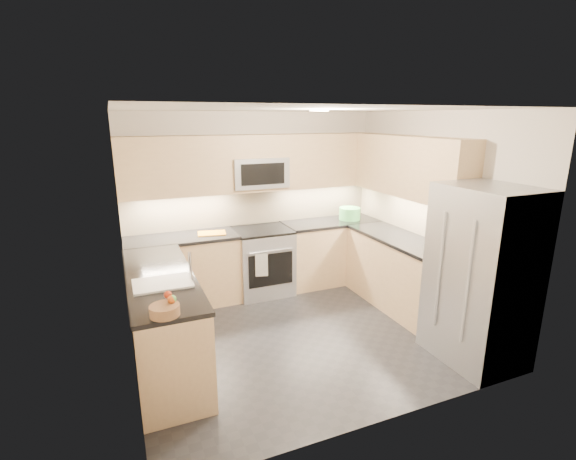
# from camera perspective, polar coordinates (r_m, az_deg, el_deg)

# --- Properties ---
(floor) EXTENTS (3.60, 3.20, 0.00)m
(floor) POSITION_cam_1_polar(r_m,az_deg,el_deg) (5.00, 1.60, -13.83)
(floor) COLOR #26262B
(floor) RESTS_ON ground
(ceiling) EXTENTS (3.60, 3.20, 0.02)m
(ceiling) POSITION_cam_1_polar(r_m,az_deg,el_deg) (4.37, 1.85, 16.19)
(ceiling) COLOR beige
(ceiling) RESTS_ON wall_back
(wall_back) EXTENTS (3.60, 0.02, 2.50)m
(wall_back) POSITION_cam_1_polar(r_m,az_deg,el_deg) (5.98, -4.64, 3.81)
(wall_back) COLOR beige
(wall_back) RESTS_ON floor
(wall_front) EXTENTS (3.60, 0.02, 2.50)m
(wall_front) POSITION_cam_1_polar(r_m,az_deg,el_deg) (3.21, 13.67, -6.67)
(wall_front) COLOR beige
(wall_front) RESTS_ON floor
(wall_left) EXTENTS (0.02, 3.20, 2.50)m
(wall_left) POSITION_cam_1_polar(r_m,az_deg,el_deg) (4.15, -21.60, -2.34)
(wall_left) COLOR beige
(wall_left) RESTS_ON floor
(wall_right) EXTENTS (0.02, 3.20, 2.50)m
(wall_right) POSITION_cam_1_polar(r_m,az_deg,el_deg) (5.50, 19.07, 2.02)
(wall_right) COLOR beige
(wall_right) RESTS_ON floor
(base_cab_back_left) EXTENTS (1.42, 0.60, 0.90)m
(base_cab_back_left) POSITION_cam_1_polar(r_m,az_deg,el_deg) (5.68, -14.06, -5.63)
(base_cab_back_left) COLOR #D6B181
(base_cab_back_left) RESTS_ON floor
(base_cab_back_right) EXTENTS (1.42, 0.60, 0.90)m
(base_cab_back_right) POSITION_cam_1_polar(r_m,az_deg,el_deg) (6.34, 5.79, -3.05)
(base_cab_back_right) COLOR #D6B181
(base_cab_back_right) RESTS_ON floor
(base_cab_right) EXTENTS (0.60, 1.70, 0.90)m
(base_cab_right) POSITION_cam_1_polar(r_m,az_deg,el_deg) (5.65, 15.07, -5.82)
(base_cab_right) COLOR #D6B181
(base_cab_right) RESTS_ON floor
(base_cab_peninsula) EXTENTS (0.60, 2.00, 0.90)m
(base_cab_peninsula) POSITION_cam_1_polar(r_m,az_deg,el_deg) (4.45, -16.66, -11.82)
(base_cab_peninsula) COLOR #D6B181
(base_cab_peninsula) RESTS_ON floor
(countertop_back_left) EXTENTS (1.42, 0.63, 0.04)m
(countertop_back_left) POSITION_cam_1_polar(r_m,az_deg,el_deg) (5.53, -14.36, -1.07)
(countertop_back_left) COLOR black
(countertop_back_left) RESTS_ON base_cab_back_left
(countertop_back_right) EXTENTS (1.42, 0.63, 0.04)m
(countertop_back_right) POSITION_cam_1_polar(r_m,az_deg,el_deg) (6.21, 5.90, 1.08)
(countertop_back_right) COLOR black
(countertop_back_right) RESTS_ON base_cab_back_right
(countertop_right) EXTENTS (0.63, 1.70, 0.04)m
(countertop_right) POSITION_cam_1_polar(r_m,az_deg,el_deg) (5.50, 15.40, -1.24)
(countertop_right) COLOR black
(countertop_right) RESTS_ON base_cab_right
(countertop_peninsula) EXTENTS (0.63, 2.00, 0.04)m
(countertop_peninsula) POSITION_cam_1_polar(r_m,az_deg,el_deg) (4.26, -17.13, -6.16)
(countertop_peninsula) COLOR black
(countertop_peninsula) RESTS_ON base_cab_peninsula
(upper_cab_back) EXTENTS (3.60, 0.35, 0.75)m
(upper_cab_back) POSITION_cam_1_polar(r_m,az_deg,el_deg) (5.73, -4.21, 9.14)
(upper_cab_back) COLOR #D6B181
(upper_cab_back) RESTS_ON wall_back
(upper_cab_right) EXTENTS (0.35, 1.95, 0.75)m
(upper_cab_right) POSITION_cam_1_polar(r_m,az_deg,el_deg) (5.50, 16.30, 8.34)
(upper_cab_right) COLOR #D6B181
(upper_cab_right) RESTS_ON wall_right
(backsplash_back) EXTENTS (3.60, 0.01, 0.51)m
(backsplash_back) POSITION_cam_1_polar(r_m,az_deg,el_deg) (5.99, -4.62, 3.29)
(backsplash_back) COLOR #C1AF8C
(backsplash_back) RESTS_ON wall_back
(backsplash_right) EXTENTS (0.01, 2.30, 0.51)m
(backsplash_right) POSITION_cam_1_polar(r_m,az_deg,el_deg) (5.84, 16.08, 2.44)
(backsplash_right) COLOR #C1AF8C
(backsplash_right) RESTS_ON wall_right
(gas_range) EXTENTS (0.76, 0.65, 0.91)m
(gas_range) POSITION_cam_1_polar(r_m,az_deg,el_deg) (5.89, -3.49, -4.36)
(gas_range) COLOR #A6A8AE
(gas_range) RESTS_ON floor
(range_cooktop) EXTENTS (0.76, 0.65, 0.03)m
(range_cooktop) POSITION_cam_1_polar(r_m,az_deg,el_deg) (5.76, -3.56, -0.04)
(range_cooktop) COLOR black
(range_cooktop) RESTS_ON gas_range
(oven_door_glass) EXTENTS (0.62, 0.02, 0.45)m
(oven_door_glass) POSITION_cam_1_polar(r_m,az_deg,el_deg) (5.60, -2.36, -5.45)
(oven_door_glass) COLOR black
(oven_door_glass) RESTS_ON gas_range
(oven_handle) EXTENTS (0.60, 0.02, 0.02)m
(oven_handle) POSITION_cam_1_polar(r_m,az_deg,el_deg) (5.50, -2.32, -2.89)
(oven_handle) COLOR #B2B5BA
(oven_handle) RESTS_ON gas_range
(microwave) EXTENTS (0.76, 0.40, 0.40)m
(microwave) POSITION_cam_1_polar(r_m,az_deg,el_deg) (5.72, -4.11, 7.88)
(microwave) COLOR #95979C
(microwave) RESTS_ON upper_cab_back
(microwave_door) EXTENTS (0.60, 0.01, 0.28)m
(microwave_door) POSITION_cam_1_polar(r_m,az_deg,el_deg) (5.53, -3.42, 7.63)
(microwave_door) COLOR black
(microwave_door) RESTS_ON microwave
(refrigerator) EXTENTS (0.70, 0.90, 1.80)m
(refrigerator) POSITION_cam_1_polar(r_m,az_deg,el_deg) (4.58, 24.89, -5.72)
(refrigerator) COLOR #96999E
(refrigerator) RESTS_ON floor
(fridge_handle_left) EXTENTS (0.02, 0.02, 1.20)m
(fridge_handle_left) POSITION_cam_1_polar(r_m,az_deg,el_deg) (4.19, 23.30, -6.70)
(fridge_handle_left) COLOR #B2B5BA
(fridge_handle_left) RESTS_ON refrigerator
(fridge_handle_right) EXTENTS (0.02, 0.02, 1.20)m
(fridge_handle_right) POSITION_cam_1_polar(r_m,az_deg,el_deg) (4.42, 19.99, -5.21)
(fridge_handle_right) COLOR #B2B5BA
(fridge_handle_right) RESTS_ON refrigerator
(sink_basin) EXTENTS (0.52, 0.38, 0.16)m
(sink_basin) POSITION_cam_1_polar(r_m,az_deg,el_deg) (4.04, -16.70, -7.91)
(sink_basin) COLOR white
(sink_basin) RESTS_ON base_cab_peninsula
(faucet) EXTENTS (0.03, 0.03, 0.28)m
(faucet) POSITION_cam_1_polar(r_m,az_deg,el_deg) (4.00, -13.22, -4.83)
(faucet) COLOR silver
(faucet) RESTS_ON countertop_peninsula
(utensil_bowl) EXTENTS (0.41, 0.41, 0.18)m
(utensil_bowl) POSITION_cam_1_polar(r_m,az_deg,el_deg) (6.31, 8.43, 2.24)
(utensil_bowl) COLOR #4AAD51
(utensil_bowl) RESTS_ON countertop_back_right
(cutting_board) EXTENTS (0.40, 0.31, 0.01)m
(cutting_board) POSITION_cam_1_polar(r_m,az_deg,el_deg) (5.58, -10.39, -0.43)
(cutting_board) COLOR #BE7611
(cutting_board) RESTS_ON countertop_back_left
(fruit_basket) EXTENTS (0.26, 0.26, 0.08)m
(fruit_basket) POSITION_cam_1_polar(r_m,az_deg,el_deg) (3.40, -16.51, -10.50)
(fruit_basket) COLOR #966A46
(fruit_basket) RESTS_ON countertop_peninsula
(fruit_apple) EXTENTS (0.06, 0.06, 0.06)m
(fruit_apple) POSITION_cam_1_polar(r_m,az_deg,el_deg) (3.49, -16.11, -8.49)
(fruit_apple) COLOR #BD3415
(fruit_apple) RESTS_ON fruit_basket
(fruit_pear) EXTENTS (0.06, 0.06, 0.06)m
(fruit_pear) POSITION_cam_1_polar(r_m,az_deg,el_deg) (3.40, -15.53, -9.08)
(fruit_pear) COLOR #60B74E
(fruit_pear) RESTS_ON fruit_basket
(dish_towel_check) EXTENTS (0.16, 0.05, 0.31)m
(dish_towel_check) POSITION_cam_1_polar(r_m,az_deg,el_deg) (5.49, -3.63, -4.81)
(dish_towel_check) COLOR silver
(dish_towel_check) RESTS_ON oven_handle
(fruit_orange) EXTENTS (0.06, 0.06, 0.06)m
(fruit_orange) POSITION_cam_1_polar(r_m,az_deg,el_deg) (3.40, -15.62, -9.12)
(fruit_orange) COLOR #D15717
(fruit_orange) RESTS_ON fruit_basket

